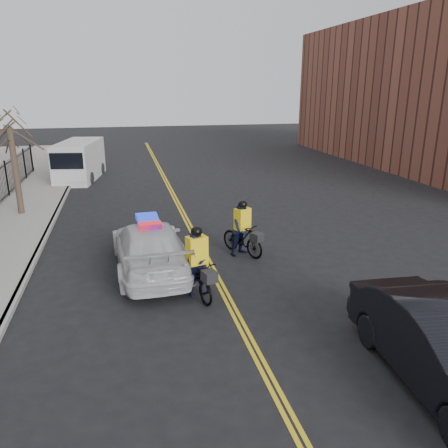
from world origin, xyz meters
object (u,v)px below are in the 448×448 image
police_cruiser (150,247)px  cargo_van (79,161)px  cyclist_far (243,233)px  cyclist_near (197,272)px  dark_sedan (448,349)px

police_cruiser → cargo_van: size_ratio=0.93×
cargo_van → cyclist_far: 17.27m
cyclist_near → cargo_van: bearing=87.8°
dark_sedan → cargo_van: size_ratio=0.86×
dark_sedan → cargo_van: (-8.93, 23.98, 0.34)m
cargo_van → cyclist_far: size_ratio=3.01×
cyclist_far → cargo_van: bearing=84.9°
police_cruiser → cargo_van: cargo_van is taller
cargo_van → cyclist_far: (6.91, -15.82, -0.40)m
dark_sedan → cargo_van: cargo_van is taller
police_cruiser → dark_sedan: (5.43, -7.50, 0.05)m
police_cruiser → cyclist_near: 2.56m
cargo_van → cyclist_far: cargo_van is taller
police_cruiser → cargo_van: 16.85m
dark_sedan → cargo_van: bearing=114.1°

